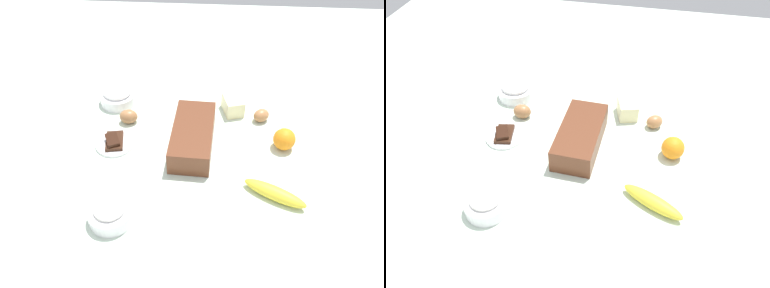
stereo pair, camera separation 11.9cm
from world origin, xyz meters
TOP-DOWN VIEW (x-y plane):
  - ground_plane at (0.00, 0.00)m, footprint 2.40×2.40m
  - loaf_pan at (-0.04, -0.00)m, footprint 0.28×0.14m
  - flour_bowl at (0.28, -0.20)m, footprint 0.12×0.12m
  - sugar_bowl at (-0.26, -0.30)m, footprint 0.14×0.14m
  - banana at (0.17, 0.25)m, footprint 0.13×0.19m
  - orange_fruit at (-0.05, 0.30)m, footprint 0.07×0.07m
  - butter_block at (-0.23, 0.13)m, footprint 0.10×0.09m
  - egg_near_butter at (-0.14, -0.24)m, footprint 0.06×0.07m
  - egg_beside_bowl at (-0.18, 0.23)m, footprint 0.07×0.08m
  - chocolate_plate at (-0.02, -0.26)m, footprint 0.13×0.13m

SIDE VIEW (x-z plane):
  - ground_plane at x=0.00m, z-range -0.02..0.00m
  - chocolate_plate at x=-0.02m, z-range -0.01..0.03m
  - banana at x=0.17m, z-range 0.00..0.04m
  - egg_beside_bowl at x=-0.18m, z-range 0.00..0.05m
  - egg_near_butter at x=-0.14m, z-range 0.00..0.05m
  - flour_bowl at x=0.28m, z-range 0.00..0.06m
  - butter_block at x=-0.23m, z-range 0.00..0.06m
  - sugar_bowl at x=-0.26m, z-range 0.00..0.07m
  - orange_fruit at x=-0.05m, z-range 0.00..0.07m
  - loaf_pan at x=-0.04m, z-range 0.00..0.08m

